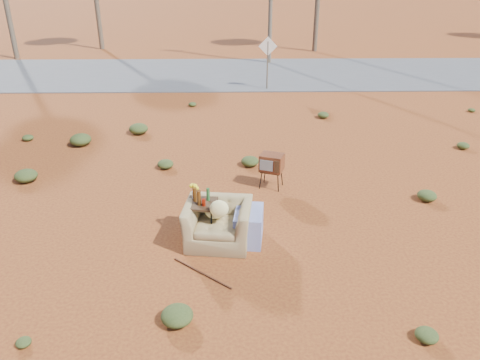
{
  "coord_description": "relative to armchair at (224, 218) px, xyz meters",
  "views": [
    {
      "loc": [
        -0.01,
        -7.74,
        5.1
      ],
      "look_at": [
        0.15,
        1.29,
        0.8
      ],
      "focal_mm": 35.0,
      "sensor_mm": 36.0,
      "label": 1
    }
  ],
  "objects": [
    {
      "name": "rusty_bar",
      "position": [
        -0.38,
        -1.07,
        -0.5
      ],
      "size": [
        1.08,
        0.92,
        0.04
      ],
      "primitive_type": "cylinder",
      "rotation": [
        0.0,
        1.57,
        -0.7
      ],
      "color": "#522916",
      "rests_on": "ground"
    },
    {
      "name": "ground",
      "position": [
        0.18,
        -0.15,
        -0.52
      ],
      "size": [
        140.0,
        140.0,
        0.0
      ],
      "primitive_type": "plane",
      "color": "#934E1D",
      "rests_on": "ground"
    },
    {
      "name": "scrub_patch",
      "position": [
        -0.64,
        4.26,
        -0.38
      ],
      "size": [
        17.49,
        8.07,
        0.33
      ],
      "color": "#3D4A20",
      "rests_on": "ground"
    },
    {
      "name": "highway",
      "position": [
        0.18,
        14.85,
        -0.5
      ],
      "size": [
        140.0,
        7.0,
        0.04
      ],
      "primitive_type": "cube",
      "color": "#565659",
      "rests_on": "ground"
    },
    {
      "name": "tv_unit",
      "position": [
        1.12,
        2.41,
        0.12
      ],
      "size": [
        0.65,
        0.59,
        0.86
      ],
      "rotation": [
        0.0,
        0.0,
        -0.36
      ],
      "color": "black",
      "rests_on": "ground"
    },
    {
      "name": "side_table",
      "position": [
        -0.46,
        0.14,
        0.33
      ],
      "size": [
        0.64,
        0.64,
        1.14
      ],
      "rotation": [
        0.0,
        0.0,
        -0.13
      ],
      "color": "#352513",
      "rests_on": "ground"
    },
    {
      "name": "armchair",
      "position": [
        0.0,
        0.0,
        0.0
      ],
      "size": [
        1.6,
        0.98,
        1.11
      ],
      "rotation": [
        0.0,
        0.0,
        -0.12
      ],
      "color": "#977F52",
      "rests_on": "ground"
    },
    {
      "name": "road_sign",
      "position": [
        1.68,
        11.85,
        0.98
      ],
      "size": [
        0.78,
        0.06,
        2.19
      ],
      "color": "brown",
      "rests_on": "ground"
    }
  ]
}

